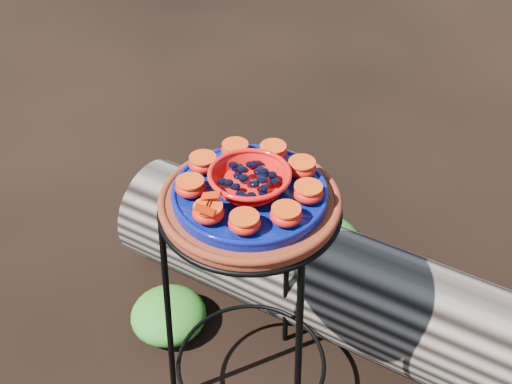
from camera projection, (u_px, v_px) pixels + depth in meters
The scene contains 18 objects.
plant_stand at pixel (251, 314), 1.62m from camera, with size 0.44×0.44×0.70m, color black, non-canonical shape.
terracotta_saucer at pixel (250, 204), 1.39m from camera, with size 0.39×0.39×0.03m, color #631E0E.
cobalt_plate at pixel (250, 194), 1.37m from camera, with size 0.33×0.33×0.02m, color #010047.
red_bowl at pixel (250, 181), 1.35m from camera, with size 0.17×0.17×0.05m, color red, non-canonical shape.
glass_gems at pixel (250, 168), 1.33m from camera, with size 0.13×0.13×0.02m, color black, non-canonical shape.
orange_half_0 at pixel (208, 213), 1.28m from camera, with size 0.06×0.06×0.04m, color #C10800.
orange_half_1 at pixel (244, 223), 1.25m from camera, with size 0.06×0.06×0.04m, color #C10800.
orange_half_2 at pixel (286, 215), 1.27m from camera, with size 0.06×0.06×0.04m, color #C10800.
orange_half_3 at pixel (308, 193), 1.33m from camera, with size 0.06×0.06×0.04m, color #C10800.
orange_half_4 at pixel (302, 168), 1.39m from camera, with size 0.06×0.06×0.04m, color #C10800.
orange_half_5 at pixel (273, 152), 1.44m from camera, with size 0.06×0.06×0.04m, color #C10800.
orange_half_6 at pixel (235, 150), 1.44m from camera, with size 0.06×0.06×0.04m, color #C10800.
orange_half_7 at pixel (203, 163), 1.41m from camera, with size 0.06×0.06×0.04m, color #C10800.
orange_half_8 at pixel (190, 187), 1.34m from camera, with size 0.06×0.06×0.04m, color #C10800.
butterfly at pixel (208, 203), 1.26m from camera, with size 0.08×0.05×0.01m, color #BA1D00, non-canonical shape.
driftwood_log at pixel (392, 306), 1.87m from camera, with size 1.79×0.47×0.34m, color black, non-canonical shape.
foliage_left at pixel (168, 314), 1.99m from camera, with size 0.24×0.24×0.12m, color #156F18.
foliage_back at pixel (320, 243), 2.22m from camera, with size 0.29×0.29×0.15m, color #156F18.
Camera 1 is at (0.51, -0.93, 1.61)m, focal length 45.00 mm.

